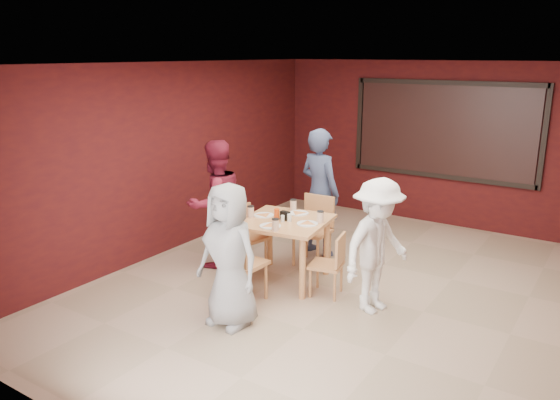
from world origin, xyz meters
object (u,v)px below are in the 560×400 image
Objects in this scene: dining_table at (285,228)px; diner_front at (229,255)px; chair_left at (245,233)px; chair_right at (332,262)px; diner_left at (216,204)px; diner_right at (377,246)px; chair_front at (239,260)px; diner_back at (320,192)px; chair_back at (315,226)px.

dining_table is 0.75× the size of diner_front.
dining_table is 1.39× the size of chair_left.
chair_right is (1.48, -0.19, -0.04)m from chair_left.
chair_right is at bearing 105.70° from diner_left.
chair_left is at bearing 129.77° from diner_left.
dining_table is at bearing -8.65° from chair_left.
diner_right is at bearing 104.44° from diner_left.
chair_left is (-0.66, 0.98, -0.05)m from chair_front.
diner_right is (1.21, 1.19, -0.01)m from diner_front.
diner_left is (-1.85, 0.03, 0.44)m from chair_right.
chair_front is 1.11× the size of chair_left.
diner_left is at bearing 141.52° from chair_front.
diner_right is (2.46, -0.10, -0.10)m from diner_left.
dining_table is at bearing 110.47° from diner_back.
diner_front is 1.69m from diner_right.
dining_table is 1.13m from diner_left.
diner_left is (-1.12, -0.05, 0.16)m from dining_table.
diner_left is (-0.99, -1.19, -0.05)m from diner_back.
diner_back is (-0.27, 2.48, 0.14)m from diner_front.
chair_right is (0.74, -0.87, -0.10)m from chair_back.
diner_front is (0.23, -0.47, 0.26)m from chair_front.
diner_left reaches higher than diner_front.
chair_left is 2.13m from diner_right.
diner_right reaches higher than chair_front.
chair_back is 1.14m from chair_right.
chair_front is 1.66m from chair_back.
diner_right is at bearing 26.80° from chair_front.
chair_right is 0.42× the size of diner_back.
chair_back is at bearing 123.95° from diner_back.
chair_left is 1.72m from diner_front.
chair_left is 1.28m from diner_back.
chair_left is at bearing -137.73° from chair_back.
diner_back is at bearing 157.12° from diner_left.
chair_right is 0.45× the size of diner_left.
diner_front reaches higher than chair_right.
diner_front is 1.80m from diner_left.
dining_table is 1.52× the size of chair_right.
chair_front is 1.36m from diner_left.
diner_back is at bearing 91.29° from chair_front.
diner_front is at bearing -83.92° from dining_table.
chair_right is at bearing 99.13° from diner_right.
diner_left reaches higher than dining_table.
diner_left reaches higher than chair_right.
chair_front reaches higher than chair_right.
chair_right is (0.74, -0.08, -0.28)m from dining_table.
diner_front is at bearing -63.96° from chair_front.
dining_table is 0.76× the size of diner_right.
diner_back is 1.55m from diner_left.
chair_back is 2.14m from diner_front.
chair_left is (-0.74, 0.11, -0.24)m from dining_table.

